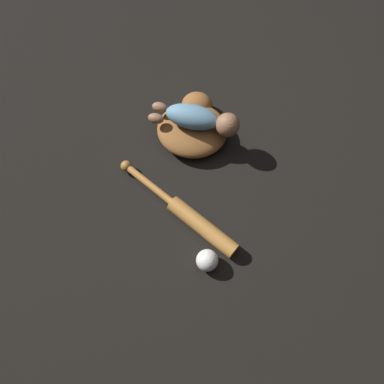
{
  "coord_description": "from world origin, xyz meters",
  "views": [
    {
      "loc": [
        0.17,
        -0.79,
        1.31
      ],
      "look_at": [
        0.1,
        -0.26,
        0.07
      ],
      "focal_mm": 35.0,
      "sensor_mm": 36.0,
      "label": 1
    }
  ],
  "objects_px": {
    "baseball_glove": "(193,126)",
    "baseball_bat": "(190,217)",
    "baseball": "(207,260)",
    "baby_figure": "(199,119)"
  },
  "relations": [
    {
      "from": "baby_figure",
      "to": "baseball",
      "type": "relative_size",
      "value": 4.56
    },
    {
      "from": "baseball_glove",
      "to": "baby_figure",
      "type": "relative_size",
      "value": 0.88
    },
    {
      "from": "baseball_bat",
      "to": "baseball",
      "type": "relative_size",
      "value": 6.23
    },
    {
      "from": "baby_figure",
      "to": "baseball",
      "type": "distance_m",
      "value": 0.53
    },
    {
      "from": "baseball_bat",
      "to": "baseball",
      "type": "xyz_separation_m",
      "value": [
        0.08,
        -0.15,
        0.01
      ]
    },
    {
      "from": "baby_figure",
      "to": "baseball_bat",
      "type": "xyz_separation_m",
      "value": [
        0.01,
        -0.36,
        -0.1
      ]
    },
    {
      "from": "baseball_glove",
      "to": "baseball",
      "type": "xyz_separation_m",
      "value": [
        0.12,
        -0.53,
        -0.01
      ]
    },
    {
      "from": "baseball_glove",
      "to": "baseball_bat",
      "type": "height_order",
      "value": "baseball_glove"
    },
    {
      "from": "baby_figure",
      "to": "baseball_glove",
      "type": "bearing_deg",
      "value": 139.31
    },
    {
      "from": "baseball_bat",
      "to": "baseball",
      "type": "bearing_deg",
      "value": -62.01
    }
  ]
}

